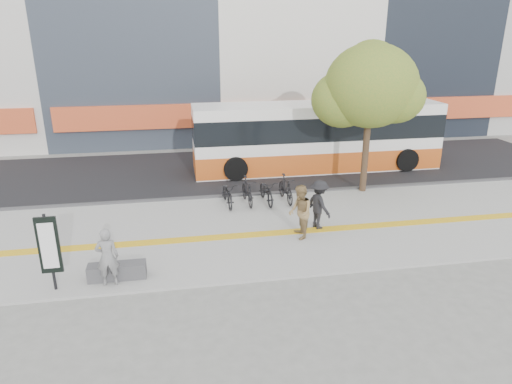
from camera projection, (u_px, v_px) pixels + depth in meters
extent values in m
plane|color=slate|center=(207.00, 254.00, 14.52)|extent=(120.00, 120.00, 0.00)
cube|color=gray|center=(203.00, 233.00, 15.90)|extent=(40.00, 7.00, 0.08)
cube|color=gold|center=(204.00, 238.00, 15.42)|extent=(40.00, 0.45, 0.01)
cube|color=black|center=(193.00, 172.00, 22.86)|extent=(40.00, 8.00, 0.06)
cube|color=#363638|center=(197.00, 198.00, 19.14)|extent=(40.00, 0.25, 0.14)
cube|color=#D14F28|center=(221.00, 114.00, 27.22)|extent=(19.00, 0.50, 1.40)
cube|color=#D14F28|center=(492.00, 106.00, 30.22)|extent=(15.20, 0.50, 1.40)
cube|color=#363638|center=(117.00, 271.00, 12.87)|extent=(1.60, 0.45, 0.45)
cylinder|color=black|center=(50.00, 253.00, 12.04)|extent=(0.08, 0.08, 2.20)
cube|color=black|center=(49.00, 245.00, 11.96)|extent=(0.55, 0.08, 1.60)
cube|color=white|center=(48.00, 246.00, 11.92)|extent=(0.40, 0.02, 1.30)
cylinder|color=#342017|center=(365.00, 155.00, 19.52)|extent=(0.28, 0.28, 3.20)
ellipsoid|color=#4D7727|center=(371.00, 86.00, 18.54)|extent=(3.80, 3.80, 3.42)
ellipsoid|color=#4D7727|center=(342.00, 99.00, 19.04)|extent=(2.60, 2.60, 2.34)
ellipsoid|color=#4D7727|center=(395.00, 96.00, 18.46)|extent=(2.40, 2.40, 2.16)
ellipsoid|color=#4D7727|center=(371.00, 64.00, 19.07)|extent=(2.20, 2.20, 1.98)
cube|color=white|center=(317.00, 136.00, 22.88)|extent=(12.32, 2.57, 3.29)
cube|color=#C2521A|center=(316.00, 157.00, 23.24)|extent=(12.34, 2.59, 1.03)
cube|color=black|center=(318.00, 125.00, 22.69)|extent=(12.34, 2.59, 1.13)
cylinder|color=black|center=(236.00, 169.00, 21.33)|extent=(1.13, 0.36, 1.13)
cylinder|color=black|center=(229.00, 155.00, 23.71)|extent=(1.13, 0.36, 1.13)
cylinder|color=black|center=(407.00, 160.00, 22.76)|extent=(1.13, 0.36, 1.13)
cylinder|color=black|center=(384.00, 148.00, 25.15)|extent=(1.13, 0.36, 1.13)
imported|color=black|center=(228.00, 193.00, 18.23)|extent=(0.77, 1.91, 0.98)
imported|color=black|center=(247.00, 191.00, 18.35)|extent=(0.63, 1.85, 1.09)
imported|color=black|center=(267.00, 191.00, 18.50)|extent=(0.77, 1.91, 0.98)
imported|color=black|center=(286.00, 189.00, 18.61)|extent=(0.63, 1.85, 1.09)
imported|color=black|center=(107.00, 257.00, 12.37)|extent=(0.63, 0.43, 1.68)
imported|color=olive|center=(300.00, 212.00, 15.19)|extent=(0.73, 0.92, 1.85)
imported|color=black|center=(319.00, 204.00, 15.98)|extent=(0.98, 1.29, 1.77)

